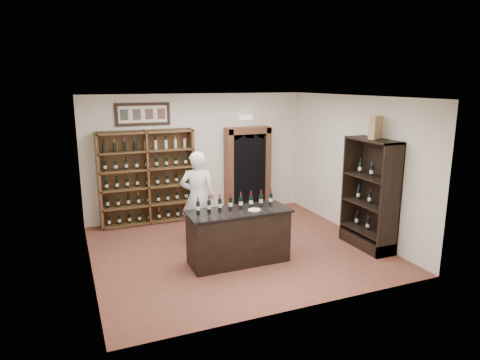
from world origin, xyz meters
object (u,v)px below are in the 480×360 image
object	(u,v)px
counter_bottle_0	(198,207)
shopkeeper	(198,197)
side_cabinet	(370,211)
tasting_counter	(239,237)
wine_shelf	(147,177)
wine_crate	(376,128)

from	to	relation	value
counter_bottle_0	shopkeeper	xyz separation A→B (m)	(0.34, 1.14, -0.15)
counter_bottle_0	side_cabinet	distance (m)	3.49
shopkeeper	side_cabinet	bearing A→B (deg)	173.64
counter_bottle_0	side_cabinet	xyz separation A→B (m)	(3.44, -0.44, -0.35)
tasting_counter	side_cabinet	xyz separation A→B (m)	(2.72, -0.30, 0.26)
wine_shelf	counter_bottle_0	size ratio (longest dim) A/B	7.33
wine_shelf	counter_bottle_0	distance (m)	2.82
wine_shelf	shopkeeper	xyz separation A→B (m)	(0.72, -1.66, -0.14)
counter_bottle_0	wine_crate	size ratio (longest dim) A/B	0.68
counter_bottle_0	tasting_counter	bearing A→B (deg)	-10.64
tasting_counter	counter_bottle_0	distance (m)	0.96
tasting_counter	side_cabinet	size ratio (longest dim) A/B	0.85
side_cabinet	wine_crate	size ratio (longest dim) A/B	5.01
side_cabinet	shopkeeper	size ratio (longest dim) A/B	1.14
counter_bottle_0	shopkeeper	distance (m)	1.20
wine_shelf	counter_bottle_0	bearing A→B (deg)	-82.27
counter_bottle_0	wine_crate	bearing A→B (deg)	-7.29
counter_bottle_0	shopkeeper	size ratio (longest dim) A/B	0.16
counter_bottle_0	side_cabinet	size ratio (longest dim) A/B	0.14
wine_shelf	tasting_counter	bearing A→B (deg)	-69.44
wine_shelf	wine_crate	xyz separation A→B (m)	(3.81, -3.24, 1.32)
wine_shelf	side_cabinet	size ratio (longest dim) A/B	1.00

